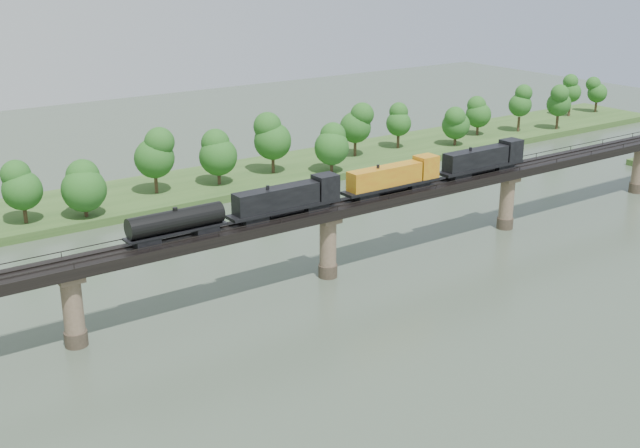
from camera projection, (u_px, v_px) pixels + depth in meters
ground at (465, 351)px, 102.17m from camera, size 400.00×400.00×0.00m
far_bank at (175, 190)px, 167.64m from camera, size 300.00×24.00×1.60m
bridge at (328, 244)px, 123.60m from camera, size 236.00×30.00×11.50m
bridge_superstructure at (328, 205)px, 121.54m from camera, size 220.00×4.90×0.75m
far_treeline at (144, 163)px, 157.10m from camera, size 289.06×17.54×13.60m
freight_train at (359, 185)px, 124.07m from camera, size 74.30×2.89×5.11m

